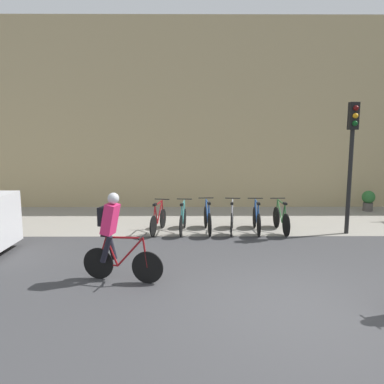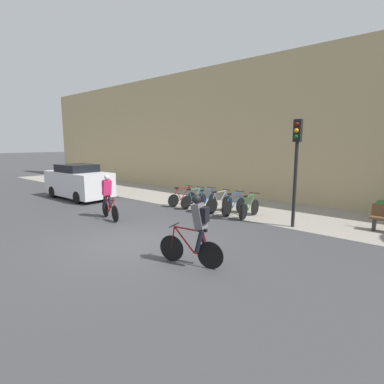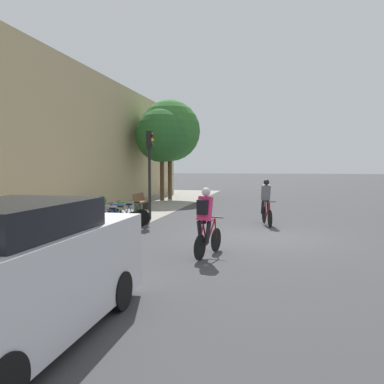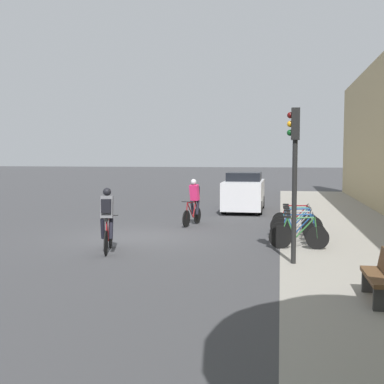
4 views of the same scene
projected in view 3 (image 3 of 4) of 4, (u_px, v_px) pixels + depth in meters
name	position (u px, v px, depth m)	size (l,w,h in m)	color
ground	(261.00, 236.00, 12.20)	(200.00, 200.00, 0.00)	#3D3D3F
kerb_strip	(73.00, 229.00, 13.66)	(44.00, 4.50, 0.01)	gray
building_facade	(9.00, 129.00, 13.96)	(44.00, 0.60, 7.36)	tan
cyclist_pink	(206.00, 220.00, 9.35)	(1.63, 0.58, 1.76)	black
cyclist_grey	(266.00, 200.00, 14.61)	(1.70, 0.59, 1.77)	black
parked_bike_0	(81.00, 233.00, 10.75)	(0.49, 1.61, 0.93)	black
parked_bike_1	(93.00, 228.00, 11.46)	(0.46, 1.63, 0.94)	black
parked_bike_2	(103.00, 224.00, 12.17)	(0.46, 1.69, 0.97)	black
parked_bike_3	(113.00, 221.00, 12.88)	(0.46, 1.64, 0.97)	black
parked_bike_4	(121.00, 218.00, 13.60)	(0.46, 1.66, 0.96)	black
parked_bike_5	(129.00, 216.00, 14.31)	(0.46, 1.68, 0.96)	black
traffic_light_pole	(150.00, 159.00, 15.95)	(0.26, 0.30, 3.77)	black
bench	(141.00, 202.00, 19.22)	(1.44, 0.44, 0.89)	brown
parked_car	(17.00, 275.00, 4.79)	(4.30, 1.84, 1.85)	silver
street_tree_0	(170.00, 131.00, 25.76)	(4.20, 4.20, 6.81)	#4C3823
street_tree_1	(162.00, 136.00, 24.67)	(3.51, 3.51, 6.05)	#4C3823
potted_plant	(102.00, 203.00, 18.97)	(0.48, 0.48, 0.78)	#56514C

